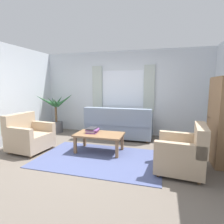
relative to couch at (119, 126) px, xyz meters
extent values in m
plane|color=#6B6056|center=(-0.03, -1.62, -0.37)|extent=(6.24, 6.24, 0.00)
cube|color=silver|center=(-0.03, 0.64, 0.93)|extent=(5.32, 0.12, 2.60)
cube|color=white|center=(-0.03, 0.58, 1.08)|extent=(1.30, 0.01, 1.10)
cube|color=#B2BCB2|center=(-0.86, 0.55, 1.08)|extent=(0.32, 0.06, 1.40)
cube|color=#B2BCB2|center=(0.80, 0.55, 1.08)|extent=(0.32, 0.06, 1.40)
cube|color=#4C5684|center=(-0.03, -1.62, -0.36)|extent=(2.60, 1.65, 0.01)
cube|color=gray|center=(0.00, 0.07, -0.12)|extent=(1.90, 0.80, 0.38)
cube|color=gray|center=(0.00, -0.25, 0.31)|extent=(1.90, 0.20, 0.48)
cube|color=gray|center=(0.87, 0.07, 0.19)|extent=(0.16, 0.80, 0.24)
cube|color=gray|center=(-0.87, 0.07, 0.19)|extent=(0.16, 0.80, 0.24)
cylinder|color=olive|center=(0.85, 0.37, -0.34)|extent=(0.06, 0.06, 0.06)
cylinder|color=olive|center=(-0.85, 0.37, -0.34)|extent=(0.06, 0.06, 0.06)
cylinder|color=olive|center=(0.85, -0.23, -0.34)|extent=(0.06, 0.06, 0.06)
cylinder|color=olive|center=(-0.85, -0.23, -0.34)|extent=(0.06, 0.06, 0.06)
cube|color=tan|center=(-1.76, -1.59, -0.13)|extent=(0.88, 0.92, 0.36)
cube|color=tan|center=(-2.09, -1.56, 0.28)|extent=(0.26, 0.85, 0.46)
cube|color=tan|center=(-1.80, -1.95, 0.16)|extent=(0.81, 0.20, 0.22)
cube|color=tan|center=(-1.73, -1.23, 0.16)|extent=(0.81, 0.20, 0.22)
cylinder|color=olive|center=(-1.48, -1.96, -0.34)|extent=(0.05, 0.05, 0.06)
cylinder|color=olive|center=(-1.41, -1.29, -0.34)|extent=(0.05, 0.05, 0.06)
cylinder|color=olive|center=(-2.12, -1.90, -0.34)|extent=(0.05, 0.05, 0.06)
cylinder|color=olive|center=(-2.05, -1.22, -0.34)|extent=(0.05, 0.05, 0.06)
cube|color=tan|center=(1.55, -1.76, -0.13)|extent=(0.88, 0.91, 0.36)
cube|color=tan|center=(1.88, -1.80, 0.28)|extent=(0.26, 0.85, 0.46)
cube|color=tan|center=(1.59, -1.41, 0.16)|extent=(0.81, 0.20, 0.22)
cube|color=tan|center=(1.52, -2.12, 0.16)|extent=(0.81, 0.20, 0.22)
cylinder|color=olive|center=(1.27, -1.39, -0.34)|extent=(0.05, 0.05, 0.06)
cylinder|color=olive|center=(1.20, -2.07, -0.34)|extent=(0.05, 0.05, 0.06)
cylinder|color=olive|center=(1.90, -1.46, -0.34)|extent=(0.05, 0.05, 0.06)
cylinder|color=olive|center=(1.84, -2.13, -0.34)|extent=(0.05, 0.05, 0.06)
cube|color=olive|center=(-0.17, -1.23, 0.05)|extent=(1.10, 0.64, 0.04)
cube|color=olive|center=(-0.66, -1.49, -0.17)|extent=(0.06, 0.06, 0.40)
cube|color=olive|center=(0.32, -1.49, -0.17)|extent=(0.06, 0.06, 0.40)
cube|color=olive|center=(-0.66, -0.97, -0.17)|extent=(0.06, 0.06, 0.40)
cube|color=olive|center=(0.32, -0.97, -0.17)|extent=(0.06, 0.06, 0.40)
cube|color=#7F478C|center=(-0.36, -1.16, 0.09)|extent=(0.27, 0.36, 0.03)
cube|color=beige|center=(-0.37, -1.16, 0.11)|extent=(0.21, 0.32, 0.02)
cube|color=#7F478C|center=(-0.36, -1.16, 0.14)|extent=(0.29, 0.30, 0.03)
cube|color=#2D2D33|center=(-0.38, -1.17, 0.17)|extent=(0.21, 0.30, 0.03)
cylinder|color=#56565B|center=(-2.15, 0.11, -0.19)|extent=(0.39, 0.39, 0.35)
cylinder|color=brown|center=(-2.15, 0.11, 0.23)|extent=(0.07, 0.07, 0.49)
cone|color=#2D6638|center=(-1.82, 0.12, 0.71)|extent=(0.61, 0.13, 0.47)
cone|color=#2D6638|center=(-1.96, 0.31, 0.67)|extent=(0.39, 0.49, 0.37)
cone|color=#2D6638|center=(-2.18, 0.37, 0.65)|extent=(0.14, 0.49, 0.37)
cone|color=#2D6638|center=(-2.33, 0.26, 0.64)|extent=(0.39, 0.40, 0.35)
cone|color=#2D6638|center=(-2.39, 0.07, 0.64)|extent=(0.50, 0.20, 0.27)
cone|color=#2D6638|center=(-2.36, -0.14, 0.70)|extent=(0.40, 0.55, 0.45)
cone|color=#2D6638|center=(-2.11, -0.16, 0.66)|extent=(0.16, 0.51, 0.39)
cone|color=#2D6638|center=(-2.00, -0.11, 0.66)|extent=(0.31, 0.51, 0.34)
cube|color=olive|center=(2.35, -0.62, 0.48)|extent=(0.30, 0.04, 1.70)
cube|color=olive|center=(2.21, -1.07, 0.48)|extent=(0.02, 0.90, 1.70)
cube|color=olive|center=(2.35, -1.07, -0.36)|extent=(0.30, 0.86, 0.02)
cube|color=olive|center=(2.35, -1.07, 0.07)|extent=(0.30, 0.86, 0.02)
cube|color=olive|center=(2.35, -1.07, 0.49)|extent=(0.30, 0.86, 0.02)
cube|color=olive|center=(2.35, -1.07, 0.92)|extent=(0.30, 0.86, 0.02)
cube|color=olive|center=(2.35, -1.07, 1.34)|extent=(0.30, 0.86, 0.02)
cube|color=#5B8E93|center=(2.35, -1.33, 0.21)|extent=(0.28, 0.10, 0.26)
cube|color=#387F4C|center=(2.35, -1.23, 0.19)|extent=(0.27, 0.07, 0.22)
cube|color=#387F4C|center=(2.35, -1.14, 0.17)|extent=(0.28, 0.07, 0.18)
cube|color=#2D2D33|center=(2.35, -1.07, 0.22)|extent=(0.28, 0.05, 0.28)
cube|color=gold|center=(2.35, -1.00, 0.17)|extent=(0.24, 0.07, 0.18)
camera|label=1|loc=(1.25, -5.15, 1.20)|focal=29.65mm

